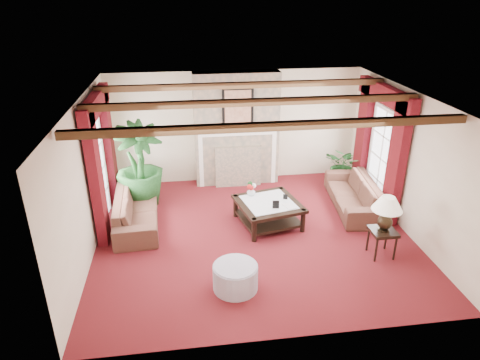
{
  "coord_description": "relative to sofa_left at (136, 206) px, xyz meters",
  "views": [
    {
      "loc": [
        -1.25,
        -7.11,
        4.44
      ],
      "look_at": [
        -0.22,
        0.4,
        1.01
      ],
      "focal_mm": 32.0,
      "sensor_mm": 36.0,
      "label": 1
    }
  ],
  "objects": [
    {
      "name": "flower_vase",
      "position": [
        2.35,
        -0.01,
        0.16
      ],
      "size": [
        0.25,
        0.25,
        0.17
      ],
      "primitive_type": "imported",
      "rotation": [
        0.0,
        0.0,
        0.21
      ],
      "color": "silver",
      "rests_on": "coffee_table"
    },
    {
      "name": "curtains_right",
      "position": [
        5.15,
        0.26,
        2.14
      ],
      "size": [
        0.2,
        2.4,
        2.55
      ],
      "primitive_type": null,
      "color": "#47090B",
      "rests_on": "ground"
    },
    {
      "name": "floor",
      "position": [
        2.29,
        -0.74,
        -0.41
      ],
      "size": [
        6.0,
        6.0,
        0.0
      ],
      "primitive_type": "plane",
      "color": "#4A0D15",
      "rests_on": "ground"
    },
    {
      "name": "photo_frame_a",
      "position": [
        2.74,
        -0.65,
        0.16
      ],
      "size": [
        0.13,
        0.04,
        0.18
      ],
      "primitive_type": null,
      "rotation": [
        0.0,
        0.0,
        -0.15
      ],
      "color": "black",
      "rests_on": "coffee_table"
    },
    {
      "name": "left_wall",
      "position": [
        -0.71,
        -0.74,
        0.94
      ],
      "size": [
        0.02,
        5.5,
        2.7
      ],
      "primitive_type": "cube",
      "color": "beige",
      "rests_on": "ground"
    },
    {
      "name": "right_wall",
      "position": [
        5.29,
        -0.74,
        0.94
      ],
      "size": [
        0.02,
        5.5,
        2.7
      ],
      "primitive_type": "cube",
      "color": "beige",
      "rests_on": "ground"
    },
    {
      "name": "book",
      "position": [
        2.94,
        -0.64,
        0.21
      ],
      "size": [
        0.21,
        0.15,
        0.27
      ],
      "primitive_type": "imported",
      "rotation": [
        0.0,
        0.0,
        0.36
      ],
      "color": "black",
      "rests_on": "coffee_table"
    },
    {
      "name": "sofa_right",
      "position": [
        4.65,
        0.1,
        0.01
      ],
      "size": [
        2.3,
        1.12,
        0.84
      ],
      "primitive_type": "imported",
      "rotation": [
        0.0,
        0.0,
        -1.68
      ],
      "color": "#350E17",
      "rests_on": "ground"
    },
    {
      "name": "french_door_left",
      "position": [
        -0.68,
        0.26,
        1.72
      ],
      "size": [
        0.1,
        1.1,
        2.16
      ],
      "primitive_type": null,
      "color": "white",
      "rests_on": "ground"
    },
    {
      "name": "small_plant",
      "position": [
        4.85,
        1.28,
        -0.04
      ],
      "size": [
        1.77,
        1.78,
        0.74
      ],
      "primitive_type": "imported",
      "rotation": [
        0.0,
        0.0,
        -0.93
      ],
      "color": "black",
      "rests_on": "ground"
    },
    {
      "name": "table_lamp",
      "position": [
        4.44,
        -1.75,
        0.44
      ],
      "size": [
        0.53,
        0.53,
        0.67
      ],
      "primitive_type": null,
      "color": "black",
      "rests_on": "side_table"
    },
    {
      "name": "coffee_table",
      "position": [
        2.65,
        -0.36,
        -0.17
      ],
      "size": [
        1.42,
        1.42,
        0.49
      ],
      "primitive_type": null,
      "rotation": [
        0.0,
        0.0,
        0.22
      ],
      "color": "black",
      "rests_on": "ground"
    },
    {
      "name": "potted_palm",
      "position": [
        0.05,
        0.94,
        0.1
      ],
      "size": [
        2.55,
        2.7,
        1.03
      ],
      "primitive_type": "imported",
      "rotation": [
        0.0,
        0.0,
        0.48
      ],
      "color": "black",
      "rests_on": "ground"
    },
    {
      "name": "ceiling_beams",
      "position": [
        2.29,
        -0.74,
        2.23
      ],
      "size": [
        6.0,
        3.0,
        0.12
      ],
      "primitive_type": null,
      "color": "#392212",
      "rests_on": "ceiling"
    },
    {
      "name": "curtains_left",
      "position": [
        -0.57,
        0.26,
        2.14
      ],
      "size": [
        0.2,
        2.4,
        2.55
      ],
      "primitive_type": null,
      "color": "#47090B",
      "rests_on": "ground"
    },
    {
      "name": "ottoman",
      "position": [
        1.73,
        -2.32,
        -0.2
      ],
      "size": [
        0.72,
        0.72,
        0.42
      ],
      "primitive_type": "cylinder",
      "color": "#9795A9",
      "rests_on": "ground"
    },
    {
      "name": "back_wall",
      "position": [
        2.29,
        2.01,
        0.94
      ],
      "size": [
        6.0,
        0.02,
        2.7
      ],
      "primitive_type": "cube",
      "color": "beige",
      "rests_on": "ground"
    },
    {
      "name": "sofa_left",
      "position": [
        0.0,
        0.0,
        0.0
      ],
      "size": [
        2.17,
        0.83,
        0.83
      ],
      "primitive_type": "imported",
      "rotation": [
        0.0,
        0.0,
        1.62
      ],
      "color": "#350E17",
      "rests_on": "ground"
    },
    {
      "name": "fireplace",
      "position": [
        2.29,
        1.81,
        2.29
      ],
      "size": [
        2.0,
        0.52,
        2.7
      ],
      "primitive_type": null,
      "color": "tan",
      "rests_on": "ground"
    },
    {
      "name": "side_table",
      "position": [
        4.44,
        -1.75,
        -0.15
      ],
      "size": [
        0.45,
        0.45,
        0.52
      ],
      "primitive_type": null,
      "rotation": [
        0.0,
        0.0,
        -0.02
      ],
      "color": "black",
      "rests_on": "ground"
    },
    {
      "name": "photo_frame_b",
      "position": [
        3.01,
        -0.29,
        0.13
      ],
      "size": [
        0.09,
        0.05,
        0.12
      ],
      "primitive_type": null,
      "rotation": [
        0.0,
        0.0,
        -0.39
      ],
      "color": "black",
      "rests_on": "coffee_table"
    },
    {
      "name": "ceiling",
      "position": [
        2.29,
        -0.74,
        2.29
      ],
      "size": [
        6.0,
        6.0,
        0.0
      ],
      "primitive_type": "plane",
      "rotation": [
        3.14,
        0.0,
        0.0
      ],
      "color": "white",
      "rests_on": "floor"
    },
    {
      "name": "french_door_right",
      "position": [
        5.26,
        0.26,
        1.72
      ],
      "size": [
        0.1,
        1.1,
        2.16
      ],
      "primitive_type": null,
      "color": "white",
      "rests_on": "ground"
    }
  ]
}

